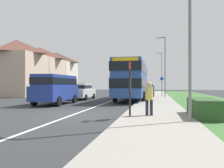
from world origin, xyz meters
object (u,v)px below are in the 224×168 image
parked_van_blue (56,87)px  street_lamp_far (161,70)px  pedestrian_at_stop (149,97)px  street_lamp_near (187,19)px  parked_car_white (81,91)px  cycle_route_sign (162,86)px  double_decker_bus (133,79)px  street_lamp_mid (164,63)px  pedestrian_walking_away (153,90)px  bus_stop_sign (130,85)px

parked_van_blue → street_lamp_far: street_lamp_far is taller
pedestrian_at_stop → street_lamp_near: size_ratio=0.24×
parked_car_white → cycle_route_sign: 10.52m
double_decker_bus → street_lamp_mid: 5.89m
pedestrian_walking_away → street_lamp_mid: size_ratio=0.23×
parked_van_blue → bus_stop_sign: 9.02m
double_decker_bus → parked_van_blue: size_ratio=2.30×
pedestrian_walking_away → street_lamp_far: size_ratio=0.21×
parked_van_blue → parked_car_white: 5.91m
street_lamp_far → cycle_route_sign: bearing=-91.1°
double_decker_bus → parked_van_blue: bearing=-130.8°
parked_van_blue → bus_stop_sign: bus_stop_sign is taller
parked_car_white → street_lamp_far: street_lamp_far is taller
parked_car_white → bus_stop_sign: (6.50, -12.07, 0.62)m
cycle_route_sign → street_lamp_mid: (0.23, -1.48, 2.72)m
double_decker_bus → parked_car_white: 5.50m
double_decker_bus → street_lamp_mid: size_ratio=1.60×
cycle_route_sign → street_lamp_near: (0.45, -19.44, 2.66)m
bus_stop_sign → street_lamp_far: 34.77m
pedestrian_walking_away → parked_car_white: bearing=-148.9°
parked_car_white → cycle_route_sign: (8.39, 6.32, 0.51)m
parked_car_white → street_lamp_far: bearing=68.8°
cycle_route_sign → street_lamp_far: size_ratio=0.32×
double_decker_bus → street_lamp_near: bearing=-75.5°
street_lamp_far → pedestrian_walking_away: bearing=-94.4°
parked_van_blue → street_lamp_near: street_lamp_near is taller
cycle_route_sign → street_lamp_mid: size_ratio=0.35×
parked_van_blue → pedestrian_at_stop: 9.46m
cycle_route_sign → street_lamp_far: street_lamp_far is taller
bus_stop_sign → street_lamp_far: size_ratio=0.33×
parked_van_blue → cycle_route_sign: size_ratio=1.99×
double_decker_bus → street_lamp_far: (3.37, 22.12, 2.32)m
bus_stop_sign → street_lamp_near: size_ratio=0.37×
bus_stop_sign → street_lamp_mid: street_lamp_mid is taller
parked_car_white → parked_van_blue: bearing=-90.6°
street_lamp_mid → pedestrian_walking_away: bearing=-162.0°
double_decker_bus → street_lamp_far: bearing=81.3°
double_decker_bus → street_lamp_far: street_lamp_far is taller
pedestrian_walking_away → street_lamp_far: bearing=85.6°
pedestrian_at_stop → cycle_route_sign: bearing=86.7°
double_decker_bus → street_lamp_mid: (3.27, 4.46, 2.00)m
double_decker_bus → street_lamp_mid: bearing=53.7°
pedestrian_walking_away → cycle_route_sign: size_ratio=0.66×
street_lamp_near → street_lamp_mid: size_ratio=0.98×
double_decker_bus → parked_car_white: double_decker_bus is taller
double_decker_bus → parked_car_white: size_ratio=2.57×
cycle_route_sign → street_lamp_near: bearing=-88.7°
pedestrian_at_stop → street_lamp_mid: 16.94m
pedestrian_walking_away → street_lamp_far: (1.41, 18.09, 3.49)m
pedestrian_at_stop → bus_stop_sign: size_ratio=0.64×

